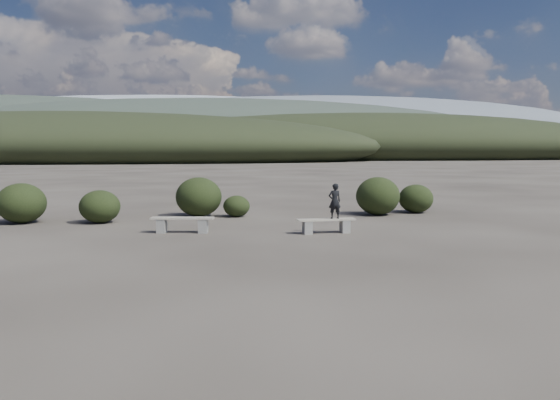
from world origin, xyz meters
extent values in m
plane|color=#2F2924|center=(0.00, 0.00, 0.00)|extent=(1200.00, 1200.00, 0.00)
cube|color=gray|center=(-2.23, 5.89, 0.19)|extent=(0.28, 0.36, 0.38)
cube|color=gray|center=(-1.09, 5.74, 0.19)|extent=(0.28, 0.36, 0.38)
cube|color=gray|center=(-1.66, 5.82, 0.41)|extent=(1.75, 0.58, 0.05)
cube|color=gray|center=(1.73, 5.20, 0.18)|extent=(0.25, 0.33, 0.36)
cube|color=gray|center=(2.79, 5.30, 0.18)|extent=(0.25, 0.33, 0.36)
cube|color=gray|center=(2.26, 5.25, 0.38)|extent=(1.63, 0.48, 0.04)
imported|color=black|center=(2.50, 5.27, 0.88)|extent=(0.38, 0.28, 0.97)
ellipsoid|color=black|center=(-4.34, 8.15, 0.51)|extent=(1.26, 1.26, 1.03)
ellipsoid|color=black|center=(-1.32, 9.47, 0.67)|extent=(1.57, 1.57, 1.34)
ellipsoid|color=black|center=(-0.04, 9.19, 0.36)|extent=(0.91, 0.91, 0.73)
ellipsoid|color=black|center=(4.89, 9.15, 0.67)|extent=(1.52, 1.52, 1.33)
ellipsoid|color=black|center=(6.46, 9.63, 0.51)|extent=(1.23, 1.23, 1.03)
ellipsoid|color=black|center=(-6.75, 8.40, 0.62)|extent=(1.48, 1.48, 1.25)
ellipsoid|color=black|center=(-25.00, 90.00, 2.70)|extent=(110.00, 40.00, 12.00)
ellipsoid|color=black|center=(35.00, 110.00, 3.15)|extent=(120.00, 44.00, 14.00)
ellipsoid|color=#2F3A30|center=(0.00, 160.00, 5.40)|extent=(190.00, 64.00, 24.00)
ellipsoid|color=slate|center=(70.00, 300.00, 9.90)|extent=(340.00, 110.00, 44.00)
ellipsoid|color=#8B939D|center=(-30.00, 400.00, 12.60)|extent=(460.00, 140.00, 56.00)
camera|label=1|loc=(-0.72, -9.29, 2.32)|focal=35.00mm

